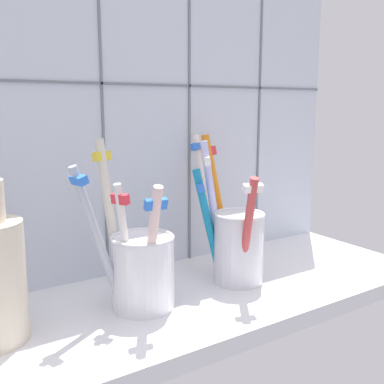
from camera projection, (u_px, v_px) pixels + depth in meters
counter_slab at (194, 301)px, 54.62cm from camera, size 64.00×22.00×2.00cm
tile_wall_back at (145, 118)px, 60.48cm from camera, size 64.00×2.20×45.00cm
toothbrush_cup_left at (138, 264)px, 50.11cm from camera, size 11.59×11.27×18.58cm
toothbrush_cup_right at (233, 238)px, 57.66cm from camera, size 8.35×14.96×18.37cm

